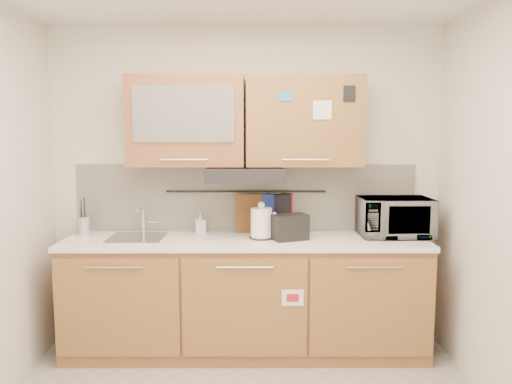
{
  "coord_description": "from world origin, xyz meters",
  "views": [
    {
      "loc": [
        0.08,
        -2.62,
        1.75
      ],
      "look_at": [
        0.08,
        1.05,
        1.3
      ],
      "focal_mm": 35.0,
      "sensor_mm": 36.0,
      "label": 1
    }
  ],
  "objects": [
    {
      "name": "microwave",
      "position": [
        1.19,
        1.28,
        1.07
      ],
      "size": [
        0.57,
        0.39,
        0.31
      ],
      "primitive_type": "imported",
      "rotation": [
        0.0,
        0.0,
        0.03
      ],
      "color": "#999999",
      "rests_on": "countertop"
    },
    {
      "name": "pot_holder",
      "position": [
        0.32,
        1.44,
        1.16
      ],
      "size": [
        0.13,
        0.07,
        0.17
      ],
      "primitive_type": "cube",
      "rotation": [
        0.0,
        0.0,
        0.39
      ],
      "color": "red",
      "rests_on": "utensil_rail"
    },
    {
      "name": "upper_cabinets",
      "position": [
        -0.0,
        1.32,
        1.83
      ],
      "size": [
        1.82,
        0.37,
        0.7
      ],
      "color": "#A4643A",
      "rests_on": "wall_back"
    },
    {
      "name": "countertop",
      "position": [
        0.0,
        1.19,
        0.9
      ],
      "size": [
        2.82,
        0.62,
        0.04
      ],
      "primitive_type": "cube",
      "color": "white",
      "rests_on": "base_cabinet"
    },
    {
      "name": "dark_pouch",
      "position": [
        0.3,
        1.44,
        1.12
      ],
      "size": [
        0.16,
        0.1,
        0.24
      ],
      "primitive_type": "cube",
      "rotation": [
        0.0,
        0.0,
        0.44
      ],
      "color": "black",
      "rests_on": "utensil_rail"
    },
    {
      "name": "range_hood",
      "position": [
        0.0,
        1.25,
        1.42
      ],
      "size": [
        0.6,
        0.46,
        0.1
      ],
      "primitive_type": "cube",
      "color": "black",
      "rests_on": "upper_cabinets"
    },
    {
      "name": "soap_bottle",
      "position": [
        -0.37,
        1.37,
        1.01
      ],
      "size": [
        0.1,
        0.1,
        0.18
      ],
      "primitive_type": "imported",
      "rotation": [
        0.0,
        0.0,
        0.27
      ],
      "color": "#999999",
      "rests_on": "countertop"
    },
    {
      "name": "toaster",
      "position": [
        0.35,
        1.15,
        1.02
      ],
      "size": [
        0.3,
        0.24,
        0.2
      ],
      "rotation": [
        0.0,
        0.0,
        0.38
      ],
      "color": "black",
      "rests_on": "countertop"
    },
    {
      "name": "kettle",
      "position": [
        0.13,
        1.2,
        1.04
      ],
      "size": [
        0.21,
        0.19,
        0.29
      ],
      "rotation": [
        0.0,
        0.0,
        -0.2
      ],
      "color": "white",
      "rests_on": "countertop"
    },
    {
      "name": "utensil_crock",
      "position": [
        -1.3,
        1.33,
        1.0
      ],
      "size": [
        0.15,
        0.15,
        0.31
      ],
      "rotation": [
        0.0,
        0.0,
        -0.23
      ],
      "color": "silver",
      "rests_on": "countertop"
    },
    {
      "name": "base_cabinet",
      "position": [
        0.0,
        1.19,
        0.41
      ],
      "size": [
        2.8,
        0.64,
        0.88
      ],
      "color": "#A4643A",
      "rests_on": "floor"
    },
    {
      "name": "backsplash",
      "position": [
        0.0,
        1.49,
        1.2
      ],
      "size": [
        2.8,
        0.02,
        0.56
      ],
      "primitive_type": "cube",
      "color": "silver",
      "rests_on": "countertop"
    },
    {
      "name": "cutting_board",
      "position": [
        0.07,
        1.44,
        1.04
      ],
      "size": [
        0.32,
        0.07,
        0.4
      ],
      "primitive_type": "cube",
      "rotation": [
        0.0,
        0.0,
        0.14
      ],
      "color": "brown",
      "rests_on": "utensil_rail"
    },
    {
      "name": "sink",
      "position": [
        -0.85,
        1.21,
        0.92
      ],
      "size": [
        0.42,
        0.4,
        0.26
      ],
      "color": "silver",
      "rests_on": "countertop"
    },
    {
      "name": "oven_mitt",
      "position": [
        0.18,
        1.44,
        1.13
      ],
      "size": [
        0.14,
        0.07,
        0.22
      ],
      "primitive_type": "cube",
      "rotation": [
        0.0,
        0.0,
        -0.29
      ],
      "color": "#22359C",
      "rests_on": "utensil_rail"
    },
    {
      "name": "utensil_rail",
      "position": [
        0.0,
        1.45,
        1.26
      ],
      "size": [
        1.3,
        0.02,
        0.02
      ],
      "primitive_type": "cylinder",
      "rotation": [
        0.0,
        1.57,
        0.0
      ],
      "color": "black",
      "rests_on": "backsplash"
    },
    {
      "name": "wall_back",
      "position": [
        0.0,
        1.5,
        1.3
      ],
      "size": [
        3.2,
        0.0,
        3.2
      ],
      "primitive_type": "plane",
      "rotation": [
        1.57,
        0.0,
        0.0
      ],
      "color": "silver",
      "rests_on": "ground"
    }
  ]
}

